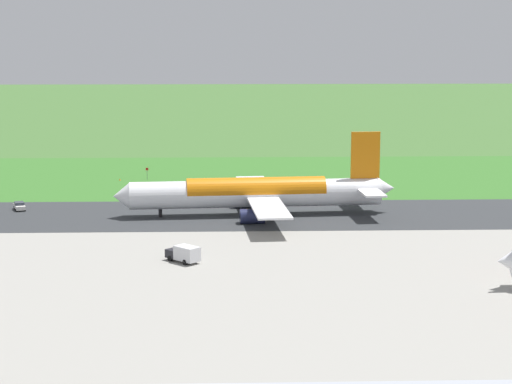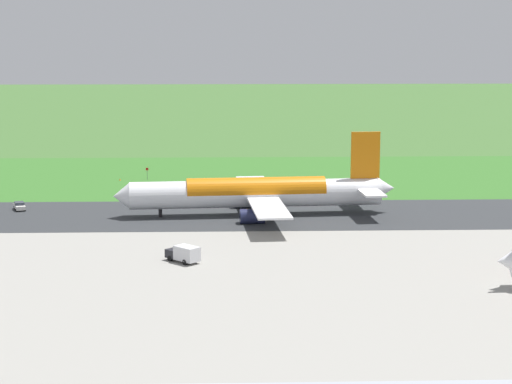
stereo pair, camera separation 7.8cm
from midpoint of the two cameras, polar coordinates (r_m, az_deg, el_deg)
name	(u,v)px [view 2 (the right image)]	position (r m, az deg, el deg)	size (l,w,h in m)	color
ground_plane	(239,215)	(176.59, -1.07, -1.44)	(800.00, 800.00, 0.00)	#3D662D
runway_asphalt	(239,215)	(176.59, -1.07, -1.43)	(600.00, 28.78, 0.06)	#2D3033
apron_concrete	(244,306)	(120.21, -0.72, -7.06)	(440.00, 110.00, 0.05)	gray
grass_verge_foreground	(236,182)	(214.44, -1.20, 0.65)	(600.00, 80.00, 0.04)	#346B27
airliner_main	(258,193)	(175.87, 0.14, -0.04)	(54.15, 44.32, 15.88)	white
service_truck_baggage	(184,254)	(141.82, -4.46, -3.82)	(5.71, 5.67, 2.65)	black
service_car_ops	(20,206)	(187.02, -14.39, -0.84)	(3.14, 4.56, 1.62)	silver
no_stopping_sign	(147,173)	(218.23, -6.73, 1.19)	(0.60, 0.10, 2.86)	slate
traffic_cone_orange	(120,179)	(218.07, -8.40, 0.77)	(0.40, 0.40, 0.55)	orange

